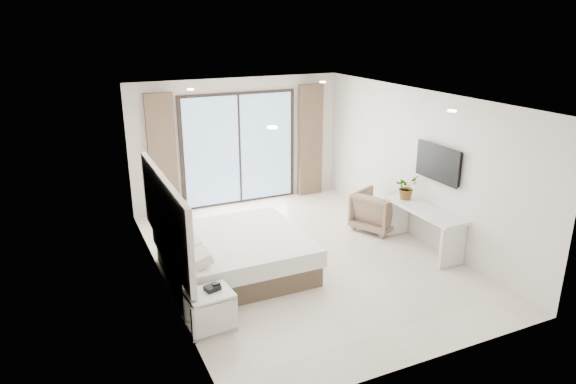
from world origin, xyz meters
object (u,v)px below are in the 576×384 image
(nightstand, at_px, (210,311))
(armchair, at_px, (378,209))
(console_desk, at_px, (424,219))
(bed, at_px, (234,254))

(nightstand, height_order, armchair, armchair)
(console_desk, height_order, armchair, armchair)
(bed, height_order, nightstand, bed)
(nightstand, xyz_separation_m, console_desk, (4.06, 0.79, 0.30))
(nightstand, xyz_separation_m, armchair, (3.87, 1.89, 0.15))
(bed, relative_size, nightstand, 3.54)
(bed, distance_m, console_desk, 3.32)
(bed, relative_size, armchair, 2.63)
(console_desk, bearing_deg, bed, 170.37)
(bed, bearing_deg, nightstand, -120.56)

